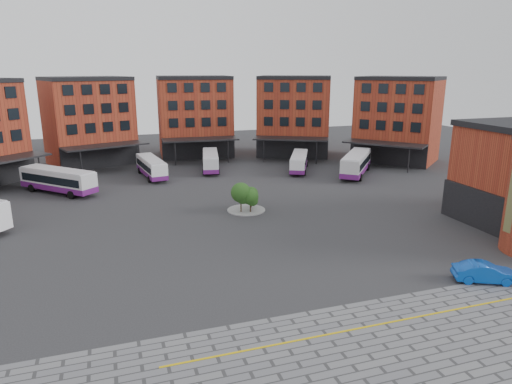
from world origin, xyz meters
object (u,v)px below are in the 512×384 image
object	(u,v)px
bus_f	(356,163)
tree_island	(246,196)
bus_b	(58,180)
bus_c	(151,167)
bus_d	(210,161)
bus_e	(299,162)
blue_car	(485,272)

from	to	relation	value
bus_f	tree_island	bearing A→B (deg)	-110.15
bus_b	bus_c	distance (m)	13.72
bus_b	bus_d	size ratio (longest dim) A/B	0.95
bus_d	bus_e	size ratio (longest dim) A/B	1.08
bus_c	bus_f	size ratio (longest dim) A/B	0.96
bus_c	bus_d	xyz separation A→B (m)	(9.53, 1.94, 0.00)
bus_b	blue_car	distance (m)	50.74
bus_d	blue_car	distance (m)	47.04
bus_d	bus_c	bearing A→B (deg)	-156.68
bus_f	blue_car	distance (m)	36.58
bus_b	bus_e	world-z (taller)	bus_b
bus_b	bus_e	distance (m)	35.57
bus_f	bus_b	bearing A→B (deg)	-144.41
bus_b	blue_car	world-z (taller)	bus_b
bus_b	bus_c	world-z (taller)	bus_b
tree_island	bus_b	world-z (taller)	tree_island
bus_d	bus_f	size ratio (longest dim) A/B	0.96
bus_d	blue_car	xyz separation A→B (m)	(11.22, -45.68, -0.81)
bus_f	blue_car	size ratio (longest dim) A/B	2.36
bus_e	blue_car	size ratio (longest dim) A/B	2.11
bus_f	blue_car	xyz separation A→B (m)	(-9.31, -35.36, -1.07)
bus_f	bus_d	bearing A→B (deg)	-167.21
tree_island	bus_b	xyz separation A→B (m)	(-21.07, 15.53, -0.11)
bus_d	blue_car	bearing A→B (deg)	-64.41
bus_e	bus_f	size ratio (longest dim) A/B	0.89
bus_c	bus_f	world-z (taller)	bus_f
tree_island	bus_c	world-z (taller)	tree_island
tree_island	bus_c	distance (m)	22.67
bus_e	bus_f	bearing A→B (deg)	-10.40
bus_d	bus_f	world-z (taller)	bus_f
bus_c	blue_car	size ratio (longest dim) A/B	2.26
bus_c	bus_e	bearing A→B (deg)	-14.94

